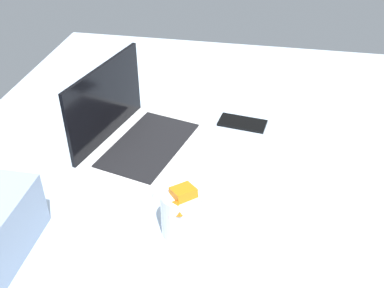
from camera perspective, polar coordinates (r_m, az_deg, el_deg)
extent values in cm
cube|color=silver|center=(117.64, 0.41, -8.38)|extent=(180.00, 140.00, 18.00)
cube|color=silver|center=(122.96, -6.12, -0.35)|extent=(37.59, 30.32, 2.00)
cube|color=black|center=(121.62, -5.54, -0.06)|extent=(32.26, 23.53, 0.40)
cube|color=black|center=(122.09, -10.96, 5.30)|extent=(32.26, 8.98, 21.00)
cylinder|color=silver|center=(95.95, -1.18, -8.76)|extent=(9.00, 9.00, 11.00)
cube|color=blue|center=(98.02, -1.76, -9.22)|extent=(7.09, 7.07, 5.36)
cube|color=red|center=(94.86, -1.85, -8.89)|extent=(5.96, 6.40, 4.16)
cube|color=orange|center=(92.81, -1.20, -7.87)|extent=(7.42, 7.03, 6.17)
cube|color=orange|center=(91.61, -1.09, -6.35)|extent=(6.42, 6.38, 3.31)
cube|color=black|center=(134.27, 6.44, 2.69)|extent=(8.74, 14.83, 0.80)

